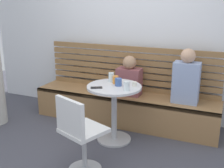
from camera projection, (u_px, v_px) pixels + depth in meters
ground at (85, 163)px, 3.15m from camera, size 8.00×8.00×0.00m
back_wall at (135, 21)px, 4.18m from camera, size 5.20×0.10×2.90m
booth_bench at (124, 108)px, 4.14m from camera, size 2.70×0.52×0.44m
booth_backrest at (130, 68)px, 4.19m from camera, size 2.65×0.04×0.67m
cafe_table at (114, 103)px, 3.52m from camera, size 0.68×0.68×0.74m
white_chair at (79, 133)px, 2.85m from camera, size 0.52×0.52×0.85m
person_adult at (186, 79)px, 3.67m from camera, size 0.34×0.22×0.73m
person_child_left at (129, 78)px, 4.00m from camera, size 0.34×0.22×0.57m
cup_mug_blue at (118, 82)px, 3.45m from camera, size 0.08×0.08×0.09m
cup_glass_tall at (111, 77)px, 3.62m from camera, size 0.07×0.07×0.12m
cup_tumbler_orange at (116, 80)px, 3.54m from camera, size 0.07×0.07×0.10m
cup_water_clear at (127, 86)px, 3.26m from camera, size 0.07×0.07×0.11m
cup_espresso_small at (135, 84)px, 3.44m from camera, size 0.06×0.06×0.05m
phone_on_table at (96, 88)px, 3.37m from camera, size 0.16×0.13×0.01m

